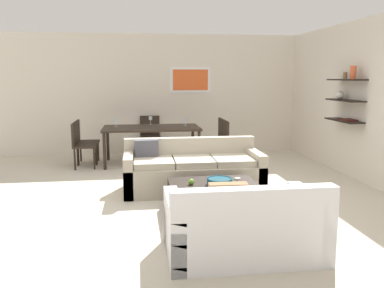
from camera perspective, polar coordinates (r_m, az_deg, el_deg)
ground_plane at (r=6.00m, az=-0.80°, el=-7.42°), size 18.00×18.00×0.00m
back_wall_unit at (r=9.29m, az=-1.62°, el=7.07°), size 8.40×0.09×2.70m
right_wall_shelf_unit at (r=7.33m, az=22.87°, el=5.67°), size 0.34×8.20×2.70m
sofa_beige at (r=6.26m, az=0.03°, el=-3.93°), size 2.11×0.90×0.78m
loveseat_white at (r=4.06m, az=7.35°, el=-11.55°), size 1.52×0.90×0.78m
coffee_table at (r=5.18m, az=3.31°, el=-7.98°), size 1.14×1.06×0.38m
decorative_bowl at (r=5.19m, az=3.93°, el=-5.27°), size 0.33×0.33×0.08m
candle_jar at (r=5.30m, az=6.47°, el=-5.15°), size 0.08×0.08×0.06m
apple_on_coffee_table at (r=5.17m, az=-0.11°, el=-5.39°), size 0.08×0.08×0.08m
dining_table at (r=8.16m, az=-5.79°, el=1.99°), size 1.94×1.02×0.75m
dining_chair_left_far at (r=8.47m, az=-15.16°, el=0.74°), size 0.44×0.44×0.88m
dining_chair_right_far at (r=8.56m, az=3.40°, el=1.14°), size 0.44×0.44×0.88m
dining_chair_right_near at (r=8.12m, az=4.03°, el=0.68°), size 0.44×0.44×0.88m
dining_chair_head at (r=9.09m, az=-5.98°, el=1.59°), size 0.44×0.44×0.88m
dining_chair_left_near at (r=8.03m, az=-15.57°, el=0.25°), size 0.44×0.44×0.88m
wine_glass_head at (r=8.58m, az=-5.92°, el=3.63°), size 0.07×0.07×0.17m
wine_glass_right_far at (r=8.31m, az=-0.95°, el=3.37°), size 0.07×0.07×0.16m
wine_glass_left_far at (r=8.27m, az=-10.77°, el=3.26°), size 0.08×0.08×0.17m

